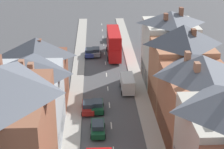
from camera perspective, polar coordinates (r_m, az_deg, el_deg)
The scene contains 12 objects.
pavement_left at distance 57.31m, azimuth -5.60°, elevation -3.82°, with size 2.20×104.00×0.14m, color #A8A399.
pavement_right at distance 57.67m, azimuth 4.59°, elevation -3.61°, with size 2.20×104.00×0.14m, color #A8A399.
centre_line_dashes at distance 55.50m, azimuth -0.40°, elevation -4.68°, with size 0.14×97.80×0.01m.
terrace_row_right at distance 39.61m, azimuth 15.70°, elevation -7.96°, with size 8.00×61.63×12.70m.
double_decker_bus_mid_street at distance 74.90m, azimuth 0.26°, elevation 4.83°, with size 2.74×10.80×5.30m.
car_near_blue at distance 86.24m, azimuth -0.14°, elevation 5.77°, with size 1.90×4.30×1.66m.
car_near_silver at distance 53.56m, azimuth -2.26°, elevation -4.76°, with size 1.90×3.94×1.65m.
car_parked_left_a at distance 75.83m, azimuth -3.46°, elevation 3.41°, with size 1.90×4.52×1.60m.
car_parked_right_a at distance 76.23m, azimuth -2.48°, elevation 3.53°, with size 1.90×4.54×1.60m.
car_mid_black at distance 53.39m, azimuth -3.65°, elevation -4.89°, with size 1.90×4.16×1.62m.
car_parked_left_b at distance 48.09m, azimuth -2.17°, elevation -8.10°, with size 1.90×4.38×1.63m.
delivery_van at distance 59.61m, azimuth 2.37°, elevation -1.33°, with size 2.20×5.20×2.41m.
Camera 1 is at (-2.03, -13.55, 24.91)m, focal length 60.00 mm.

